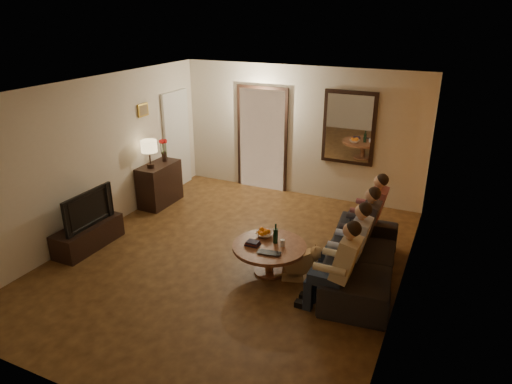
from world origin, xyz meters
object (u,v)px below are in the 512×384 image
at_px(person_b, 352,250).
at_px(wine_bottle, 276,233).
at_px(dog, 300,262).
at_px(table_lamp, 150,154).
at_px(person_c, 362,231).
at_px(laptop, 268,255).
at_px(bowl, 264,234).
at_px(sofa, 362,259).
at_px(person_d, 371,215).
at_px(dresser, 160,184).
at_px(tv_stand, 88,236).
at_px(coffee_table, 269,259).
at_px(person_a, 340,271).
at_px(tv, 84,208).

bearing_deg(person_b, wine_bottle, 179.73).
bearing_deg(dog, table_lamp, 143.49).
xyz_separation_m(table_lamp, person_c, (4.11, -0.52, -0.49)).
xyz_separation_m(table_lamp, laptop, (3.05, -1.49, -0.62)).
distance_m(person_c, bowl, 1.42).
xyz_separation_m(sofa, wine_bottle, (-1.21, -0.29, 0.28)).
xyz_separation_m(person_d, laptop, (-1.06, -1.57, -0.14)).
distance_m(dog, wine_bottle, 0.54).
relative_size(person_c, dog, 2.14).
bearing_deg(laptop, person_d, 48.80).
height_order(person_c, person_d, same).
bearing_deg(bowl, wine_bottle, -27.55).
relative_size(person_b, person_d, 1.00).
distance_m(table_lamp, person_b, 4.29).
bearing_deg(bowl, dresser, 156.40).
relative_size(tv_stand, coffee_table, 1.11).
bearing_deg(table_lamp, dog, -19.40).
xyz_separation_m(person_a, person_b, (0.00, 0.60, 0.00)).
xyz_separation_m(dresser, coffee_table, (2.95, -1.43, -0.18)).
bearing_deg(table_lamp, person_a, -22.67).
height_order(tv_stand, dog, dog).
distance_m(person_b, person_d, 1.20).
height_order(tv, coffee_table, tv).
distance_m(table_lamp, tv_stand, 1.94).
bearing_deg(table_lamp, tv, -90.00).
bearing_deg(bowl, person_a, -28.48).
relative_size(tv, laptop, 3.06).
relative_size(table_lamp, tv, 0.54).
bearing_deg(person_d, tv_stand, -156.24).
relative_size(tv_stand, person_a, 0.99).
bearing_deg(person_a, laptop, 167.97).
xyz_separation_m(tv_stand, coffee_table, (2.95, 0.52, 0.03)).
bearing_deg(bowl, sofa, 6.93).
relative_size(tv, person_a, 0.84).
bearing_deg(dresser, person_b, -18.02).
distance_m(sofa, person_d, 0.95).
relative_size(sofa, wine_bottle, 7.15).
distance_m(person_c, person_d, 0.60).
xyz_separation_m(dog, bowl, (-0.65, 0.21, 0.20)).
bearing_deg(tv, wine_bottle, -78.43).
bearing_deg(coffee_table, sofa, 17.43).
bearing_deg(person_a, person_d, 90.00).
bearing_deg(dog, coffee_table, 163.57).
relative_size(dog, bowl, 2.16).
height_order(person_c, coffee_table, person_c).
bearing_deg(coffee_table, person_c, 30.98).
distance_m(person_a, person_d, 1.80).
distance_m(person_a, coffee_table, 1.32).
relative_size(person_d, coffee_table, 1.12).
height_order(dresser, tv_stand, dresser).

